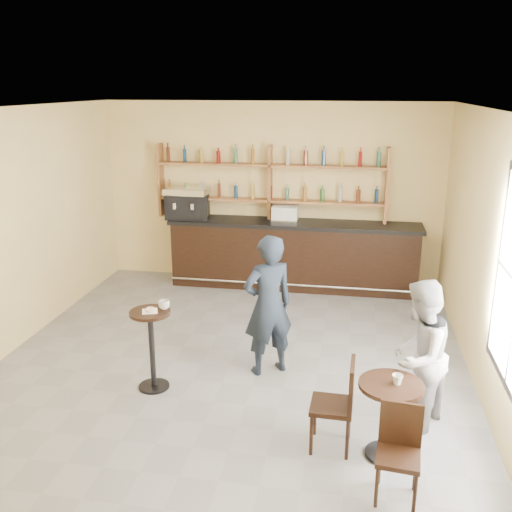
% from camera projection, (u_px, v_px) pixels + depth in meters
% --- Properties ---
extents(floor, '(7.00, 7.00, 0.00)m').
position_uv_depth(floor, '(230.00, 366.00, 7.32)').
color(floor, slate).
rests_on(floor, ground).
extents(ceiling, '(7.00, 7.00, 0.00)m').
position_uv_depth(ceiling, '(226.00, 109.00, 6.39)').
color(ceiling, white).
rests_on(ceiling, wall_back).
extents(wall_back, '(7.00, 0.00, 7.00)m').
position_uv_depth(wall_back, '(271.00, 194.00, 10.16)').
color(wall_back, '#F2D48A').
rests_on(wall_back, floor).
extents(wall_front, '(7.00, 0.00, 7.00)m').
position_uv_depth(wall_front, '(106.00, 397.00, 3.56)').
color(wall_front, '#F2D48A').
rests_on(wall_front, floor).
extents(wall_left, '(0.00, 7.00, 7.00)m').
position_uv_depth(wall_left, '(1.00, 235.00, 7.35)').
color(wall_left, '#F2D48A').
rests_on(wall_left, floor).
extents(wall_right, '(0.00, 7.00, 7.00)m').
position_uv_depth(wall_right, '(490.00, 259.00, 6.36)').
color(wall_right, '#F2D48A').
rests_on(wall_right, floor).
extents(shelf_unit, '(4.00, 0.26, 1.40)m').
position_uv_depth(shelf_unit, '(270.00, 183.00, 9.97)').
color(shelf_unit, brown).
rests_on(shelf_unit, wall_back).
extents(liquor_bottles, '(3.68, 0.10, 1.00)m').
position_uv_depth(liquor_bottles, '(270.00, 173.00, 9.92)').
color(liquor_bottles, '#8C5919').
rests_on(liquor_bottles, shelf_unit).
extents(bar_counter, '(4.37, 0.85, 1.18)m').
position_uv_depth(bar_counter, '(294.00, 254.00, 10.04)').
color(bar_counter, black).
rests_on(bar_counter, floor).
extents(espresso_machine, '(0.82, 0.59, 0.53)m').
position_uv_depth(espresso_machine, '(187.00, 203.00, 10.11)').
color(espresso_machine, black).
rests_on(espresso_machine, bar_counter).
extents(pastry_case, '(0.46, 0.37, 0.27)m').
position_uv_depth(pastry_case, '(285.00, 214.00, 9.86)').
color(pastry_case, silver).
rests_on(pastry_case, bar_counter).
extents(pedestal_table, '(0.57, 0.57, 0.98)m').
position_uv_depth(pedestal_table, '(152.00, 350.00, 6.67)').
color(pedestal_table, black).
rests_on(pedestal_table, floor).
extents(napkin, '(0.22, 0.22, 0.00)m').
position_uv_depth(napkin, '(150.00, 311.00, 6.53)').
color(napkin, white).
rests_on(napkin, pedestal_table).
extents(donut, '(0.14, 0.14, 0.04)m').
position_uv_depth(donut, '(150.00, 310.00, 6.51)').
color(donut, '#E29C52').
rests_on(donut, napkin).
extents(cup_pedestal, '(0.15, 0.15, 0.10)m').
position_uv_depth(cup_pedestal, '(164.00, 305.00, 6.58)').
color(cup_pedestal, white).
rests_on(cup_pedestal, pedestal_table).
extents(man_main, '(0.77, 0.71, 1.77)m').
position_uv_depth(man_main, '(268.00, 305.00, 6.94)').
color(man_main, black).
rests_on(man_main, floor).
extents(cafe_table, '(0.80, 0.80, 0.78)m').
position_uv_depth(cafe_table, '(389.00, 420.00, 5.45)').
color(cafe_table, black).
rests_on(cafe_table, floor).
extents(cup_cafe, '(0.12, 0.12, 0.10)m').
position_uv_depth(cup_cafe, '(397.00, 380.00, 5.31)').
color(cup_cafe, white).
rests_on(cup_cafe, cafe_table).
extents(chair_west, '(0.42, 0.42, 0.94)m').
position_uv_depth(chair_west, '(332.00, 405.00, 5.57)').
color(chair_west, black).
rests_on(chair_west, floor).
extents(chair_south, '(0.41, 0.41, 0.85)m').
position_uv_depth(chair_south, '(398.00, 456.00, 4.87)').
color(chair_south, black).
rests_on(chair_south, floor).
extents(patron_second, '(0.91, 0.98, 1.62)m').
position_uv_depth(patron_second, '(418.00, 356.00, 5.82)').
color(patron_second, gray).
rests_on(patron_second, floor).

